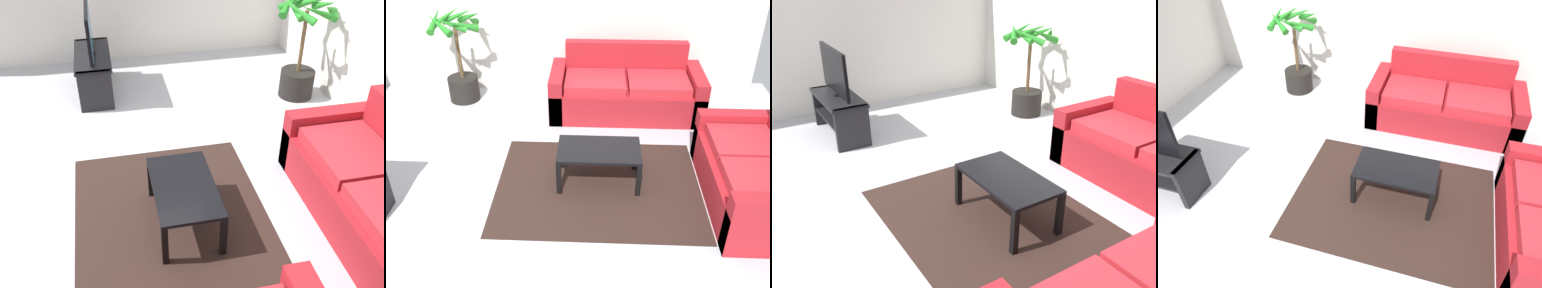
{
  "view_description": "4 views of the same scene",
  "coord_description": "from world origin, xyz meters",
  "views": [
    {
      "loc": [
        3.44,
        0.14,
        2.79
      ],
      "look_at": [
        0.14,
        0.85,
        0.43
      ],
      "focal_mm": 41.08,
      "sensor_mm": 36.0,
      "label": 1
    },
    {
      "loc": [
        0.63,
        -3.15,
        2.95
      ],
      "look_at": [
        0.47,
        0.56,
        0.54
      ],
      "focal_mm": 40.42,
      "sensor_mm": 36.0,
      "label": 2
    },
    {
      "loc": [
        3.07,
        -1.25,
        2.11
      ],
      "look_at": [
        0.29,
        0.48,
        0.61
      ],
      "focal_mm": 38.03,
      "sensor_mm": 36.0,
      "label": 3
    },
    {
      "loc": [
        1.02,
        -2.12,
        3.0
      ],
      "look_at": [
        0.11,
        0.84,
        0.47
      ],
      "focal_mm": 32.89,
      "sensor_mm": 36.0,
      "label": 4
    }
  ],
  "objects": [
    {
      "name": "couch_loveseat",
      "position": [
        2.28,
        0.42,
        0.3
      ],
      "size": [
        0.9,
        1.66,
        0.9
      ],
      "color": "maroon",
      "rests_on": "ground"
    },
    {
      "name": "potted_palm",
      "position": [
        -1.3,
        2.55,
        0.54
      ],
      "size": [
        0.76,
        0.78,
        1.32
      ],
      "color": "black",
      "rests_on": "ground"
    },
    {
      "name": "coffee_table",
      "position": [
        0.69,
        0.66,
        0.36
      ],
      "size": [
        0.88,
        0.52,
        0.42
      ],
      "color": "black",
      "rests_on": "ground"
    },
    {
      "name": "wall_back",
      "position": [
        0.0,
        3.0,
        1.35
      ],
      "size": [
        6.0,
        0.06,
        2.7
      ],
      "primitive_type": "cube",
      "color": "silver",
      "rests_on": "ground"
    },
    {
      "name": "ground_plane",
      "position": [
        0.0,
        0.0,
        0.0
      ],
      "size": [
        6.6,
        6.6,
        0.0
      ],
      "primitive_type": "plane",
      "color": "#B2B2B7"
    },
    {
      "name": "area_rug",
      "position": [
        0.69,
        0.56,
        0.0
      ],
      "size": [
        2.2,
        1.7,
        0.01
      ],
      "primitive_type": "cube",
      "color": "black",
      "rests_on": "ground"
    },
    {
      "name": "couch_main",
      "position": [
        1.05,
        2.28,
        0.3
      ],
      "size": [
        2.05,
        0.9,
        0.9
      ],
      "color": "maroon",
      "rests_on": "ground"
    }
  ]
}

